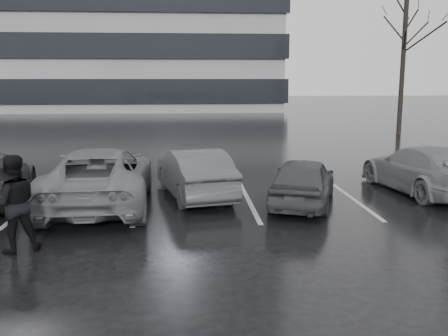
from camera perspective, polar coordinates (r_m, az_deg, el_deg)
name	(u,v)px	position (r m, az deg, el deg)	size (l,w,h in m)	color
ground	(234,225)	(10.97, 1.12, -6.58)	(160.00, 160.00, 0.00)	black
car_main	(303,181)	(12.78, 9.01, -1.46)	(1.45, 3.59, 1.22)	black
car_west_a	(194,173)	(13.47, -3.42, -0.56)	(1.39, 3.98, 1.31)	#2D2E30
car_west_b	(100,177)	(12.87, -14.02, -0.99)	(2.45, 5.31, 1.47)	#525254
car_east	(423,169)	(15.01, 21.80, -0.13)	(1.86, 4.57, 1.33)	#525254
pedestrian_right	(13,204)	(9.94, -22.95, -3.78)	(0.88, 0.69, 1.82)	black
stall_stripes	(195,199)	(13.34, -3.31, -3.54)	(19.72, 5.00, 0.00)	#B0B1B3
tree_north	(403,58)	(29.97, 19.79, 11.71)	(0.26, 0.26, 8.50)	black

